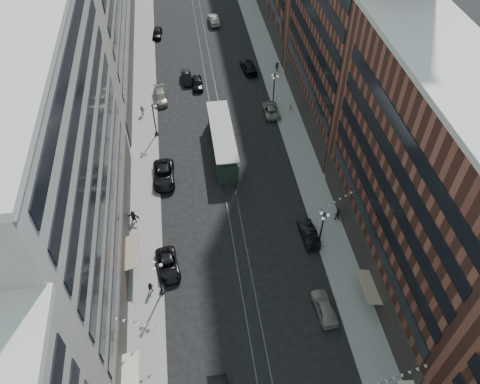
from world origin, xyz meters
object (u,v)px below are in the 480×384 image
pedestrian_7 (337,214)px  car_2 (168,265)px  car_8 (160,96)px  car_12 (249,67)px  lamppost_sw_far (159,277)px  car_13 (197,83)px  car_extra_0 (187,77)px  lamppost_sw_mid (154,118)px  pedestrian_8 (290,106)px  pedestrian_9 (277,67)px  pedestrian_2 (151,288)px  car_4 (324,307)px  pedestrian_5 (133,217)px  car_7 (164,175)px  pedestrian_6 (142,110)px  car_14 (214,20)px  lamppost_se_far (322,227)px  car_10 (309,233)px  car_9 (157,33)px  car_11 (271,110)px  streetcar (222,141)px  lamppost_se_mid (274,88)px

pedestrian_7 → car_2: bearing=21.3°
car_8 → car_12: car_12 is taller
lamppost_sw_far → pedestrian_7: lamppost_sw_far is taller
car_13 → car_extra_0: bearing=130.5°
lamppost_sw_mid → pedestrian_8: size_ratio=3.32×
pedestrian_7 → pedestrian_9: pedestrian_7 is taller
pedestrian_2 → car_extra_0: bearing=68.2°
car_4 → car_8: car_4 is taller
car_4 → pedestrian_8: (4.11, 34.63, 0.19)m
pedestrian_5 → car_2: bearing=-45.9°
car_7 → car_8: car_7 is taller
car_7 → car_12: 29.24m
pedestrian_6 → car_14: bearing=-94.0°
car_4 → car_extra_0: size_ratio=1.07×
lamppost_se_far → car_8: lamppost_se_far is taller
car_2 → car_12: 42.21m
car_10 → pedestrian_5: (-20.47, 5.38, 0.27)m
car_12 → car_extra_0: (-10.77, -1.66, -0.05)m
car_2 → car_9: 53.89m
car_11 → pedestrian_5: 28.31m
car_11 → pedestrian_8: bearing=-176.6°
car_11 → pedestrian_5: size_ratio=2.79×
streetcar → car_10: size_ratio=2.93×
car_11 → car_8: bearing=-18.9°
pedestrian_8 → pedestrian_9: pedestrian_8 is taller
lamppost_sw_mid → pedestrian_8: bearing=8.3°
car_8 → car_9: 21.15m
lamppost_sw_far → lamppost_se_far: (18.40, 4.00, 0.00)m
pedestrian_9 → streetcar: bearing=-113.7°
lamppost_se_far → pedestrian_6: 34.82m
pedestrian_8 → car_extra_0: (-15.39, 10.71, -0.26)m
car_7 → car_4: bearing=-53.6°
lamppost_se_mid → pedestrian_9: size_ratio=3.36×
car_14 → car_extra_0: (-6.67, -19.83, -0.08)m
lamppost_sw_far → car_9: (0.80, 56.96, -2.38)m
car_10 → lamppost_sw_mid: bearing=-54.0°
car_7 → lamppost_se_mid: bearing=40.3°
pedestrian_9 → lamppost_se_mid: bearing=-97.3°
car_8 → car_11: bearing=-22.6°
lamppost_se_mid → car_2: 33.95m
car_8 → car_extra_0: size_ratio=1.15×
car_13 → lamppost_se_far: bearing=-71.3°
car_8 → car_14: car_14 is taller
lamppost_sw_mid → car_13: bearing=59.3°
pedestrian_9 → car_extra_0: size_ratio=0.37×
car_4 → car_7: 27.19m
car_13 → pedestrian_6: pedestrian_6 is taller
lamppost_sw_mid → car_8: 9.16m
pedestrian_7 → pedestrian_9: size_ratio=1.06×
car_14 → pedestrian_8: bearing=101.0°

